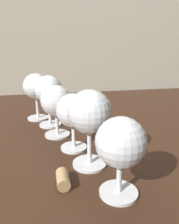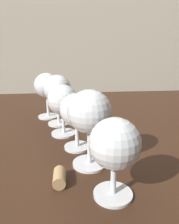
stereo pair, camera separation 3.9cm
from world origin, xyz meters
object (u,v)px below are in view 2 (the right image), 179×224
at_px(wine_glass_chardonnay, 63,101).
at_px(wine_glass_rose, 47,87).
at_px(wine_glass_cabernet, 57,90).
at_px(wine_glass_port, 77,112).
at_px(cork, 59,177).
at_px(wine_glass_white, 115,145).
at_px(wine_glass_amber, 90,114).

distance_m(wine_glass_chardonnay, wine_glass_rose, 0.16).
distance_m(wine_glass_chardonnay, wine_glass_cabernet, 0.08).
height_order(wine_glass_port, wine_glass_cabernet, wine_glass_cabernet).
bearing_deg(wine_glass_rose, cork, -82.50).
relative_size(wine_glass_port, wine_glass_cabernet, 0.87).
height_order(wine_glass_white, wine_glass_port, same).
height_order(wine_glass_rose, cork, wine_glass_rose).
bearing_deg(wine_glass_amber, wine_glass_white, -74.07).
xyz_separation_m(wine_glass_amber, wine_glass_chardonnay, (-0.05, 0.16, -0.01)).
xyz_separation_m(wine_glass_chardonnay, wine_glass_rose, (-0.05, 0.15, 0.01)).
distance_m(wine_glass_white, wine_glass_rose, 0.43).
bearing_deg(wine_glass_rose, wine_glass_cabernet, -62.56).
distance_m(wine_glass_white, wine_glass_amber, 0.10).
bearing_deg(wine_glass_port, wine_glass_chardonnay, 110.58).
relative_size(wine_glass_amber, wine_glass_port, 1.17).
distance_m(wine_glass_port, wine_glass_cabernet, 0.17).
relative_size(wine_glass_white, wine_glass_rose, 0.87).
xyz_separation_m(wine_glass_port, wine_glass_cabernet, (-0.05, 0.17, 0.02)).
bearing_deg(wine_glass_chardonnay, wine_glass_cabernet, 101.19).
bearing_deg(wine_glass_white, wine_glass_chardonnay, 107.24).
bearing_deg(wine_glass_white, wine_glass_cabernet, 105.83).
bearing_deg(wine_glass_amber, wine_glass_cabernet, 105.79).
bearing_deg(wine_glass_white, wine_glass_port, 105.55).
bearing_deg(wine_glass_port, cork, -105.46).
bearing_deg(wine_glass_rose, wine_glass_chardonnay, -70.78).
bearing_deg(wine_glass_amber, cork, -136.25).
height_order(wine_glass_amber, wine_glass_port, wine_glass_amber).
xyz_separation_m(wine_glass_amber, wine_glass_port, (-0.02, 0.08, -0.02)).
bearing_deg(cork, wine_glass_cabernet, 92.23).
relative_size(wine_glass_white, wine_glass_amber, 0.85).
xyz_separation_m(wine_glass_white, wine_glass_rose, (-0.13, 0.41, 0.02)).
bearing_deg(cork, wine_glass_port, 74.54).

